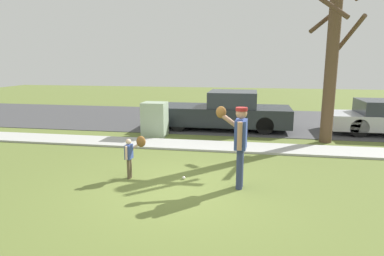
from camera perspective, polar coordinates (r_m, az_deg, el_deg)
ground_plane at (r=10.48m, az=2.49°, el=-3.32°), size 48.00×48.00×0.00m
sidewalk_strip at (r=10.57m, az=2.57°, el=-3.02°), size 36.00×1.20×0.06m
road_surface at (r=15.44m, az=5.06°, el=1.45°), size 36.00×6.80×0.02m
person_adult at (r=7.03m, az=7.97°, el=-1.72°), size 0.68×0.66×1.72m
person_child at (r=7.75m, az=-10.03°, el=-3.85°), size 0.44×0.37×0.98m
baseball at (r=7.72m, az=-1.41°, el=-8.45°), size 0.07×0.07×0.07m
utility_cabinet at (r=12.06m, az=-6.36°, el=1.50°), size 0.84×0.72×1.21m
street_tree_near at (r=11.72m, az=22.75°, el=11.52°), size 1.85×1.88×5.39m
parked_pickup_dark at (r=13.29m, az=5.60°, el=2.73°), size 5.20×1.95×1.48m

